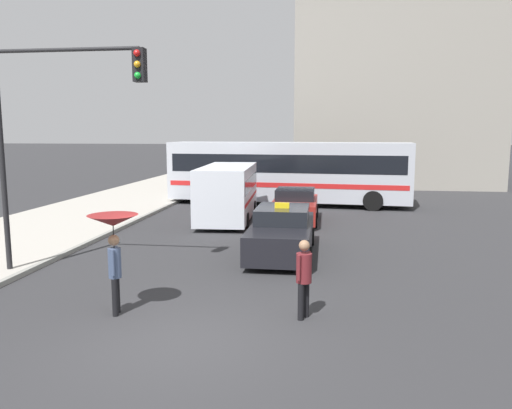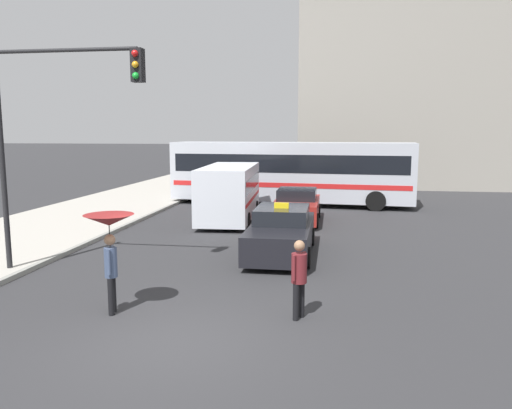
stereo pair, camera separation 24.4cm
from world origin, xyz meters
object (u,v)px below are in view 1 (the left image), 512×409
at_px(city_bus, 288,170).
at_px(pedestrian_man, 304,273).
at_px(traffic_light, 55,113).
at_px(sedan_red, 295,206).
at_px(ambulance_van, 228,190).
at_px(pedestrian_with_umbrella, 113,234).
at_px(taxi, 282,233).

relative_size(city_bus, pedestrian_man, 7.75).
bearing_deg(traffic_light, sedan_red, 58.10).
bearing_deg(ambulance_van, sedan_red, 178.45).
relative_size(ambulance_van, city_bus, 0.46).
bearing_deg(traffic_light, pedestrian_with_umbrella, -44.26).
distance_m(city_bus, pedestrian_with_umbrella, 16.58).
xyz_separation_m(pedestrian_man, traffic_light, (-6.37, 2.16, 3.26)).
distance_m(taxi, sedan_red, 5.73).
xyz_separation_m(city_bus, pedestrian_with_umbrella, (-2.31, -16.42, -0.10)).
xyz_separation_m(ambulance_van, pedestrian_with_umbrella, (-0.14, -11.22, 0.40)).
bearing_deg(pedestrian_man, sedan_red, -147.65).
bearing_deg(sedan_red, city_bus, -82.29).
distance_m(ambulance_van, pedestrian_with_umbrella, 11.23).
xyz_separation_m(sedan_red, traffic_light, (-5.52, -8.86, 3.56)).
xyz_separation_m(taxi, traffic_light, (-5.47, -3.13, 3.53)).
relative_size(sedan_red, pedestrian_with_umbrella, 1.94).
xyz_separation_m(ambulance_van, pedestrian_man, (3.71, -10.93, -0.34)).
height_order(sedan_red, pedestrian_with_umbrella, pedestrian_with_umbrella).
height_order(sedan_red, traffic_light, traffic_light).
relative_size(pedestrian_with_umbrella, pedestrian_man, 1.29).
height_order(taxi, traffic_light, traffic_light).
height_order(city_bus, traffic_light, traffic_light).
bearing_deg(ambulance_van, taxi, 113.10).
bearing_deg(pedestrian_with_umbrella, city_bus, -20.53).
height_order(ambulance_van, pedestrian_man, ambulance_van).
height_order(city_bus, pedestrian_with_umbrella, city_bus).
bearing_deg(ambulance_van, city_bus, -116.02).
height_order(sedan_red, ambulance_van, ambulance_van).
xyz_separation_m(city_bus, traffic_light, (-4.83, -13.96, 2.42)).
distance_m(sedan_red, traffic_light, 11.03).
xyz_separation_m(sedan_red, pedestrian_man, (0.85, -11.02, 0.30)).
bearing_deg(taxi, ambulance_van, -63.54).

